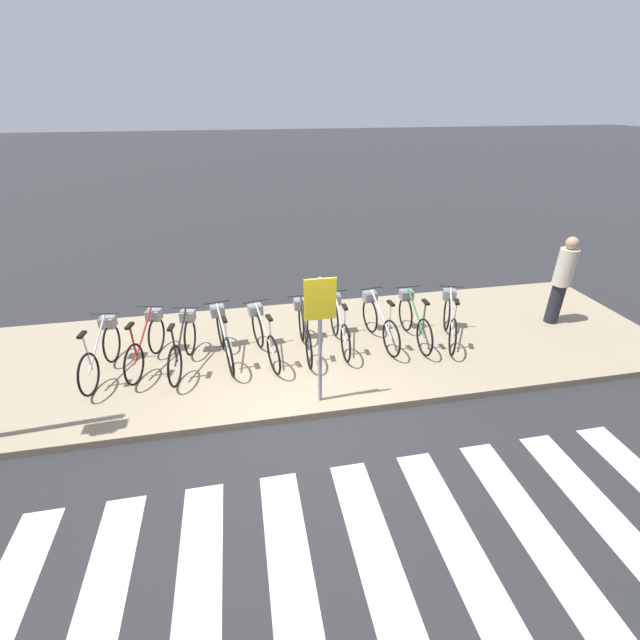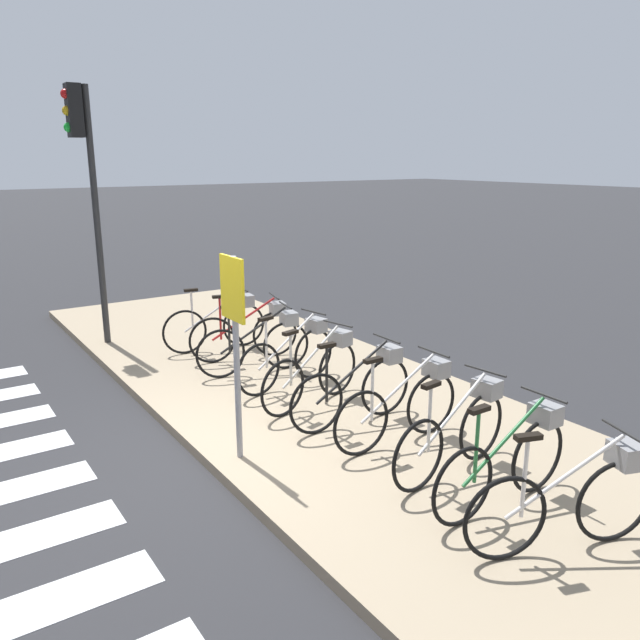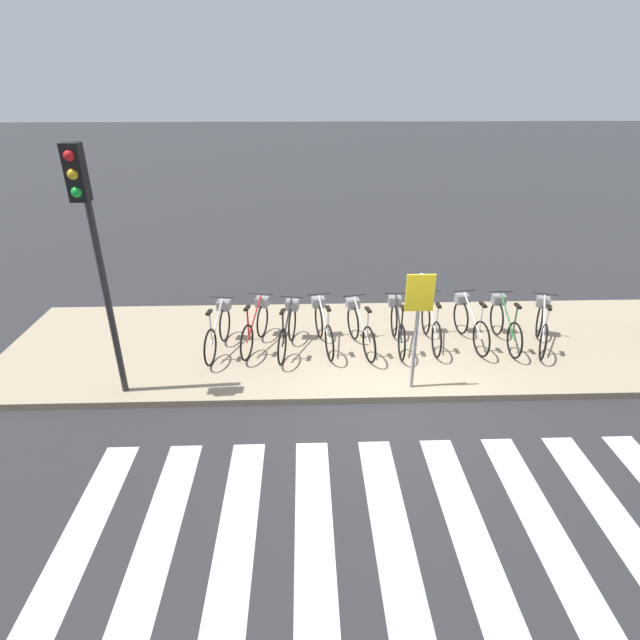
% 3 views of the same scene
% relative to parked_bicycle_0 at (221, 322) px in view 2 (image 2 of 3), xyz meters
% --- Properties ---
extents(ground_plane, '(120.00, 120.00, 0.00)m').
position_rel_parked_bicycle_0_xyz_m(ground_plane, '(3.04, -1.70, -0.56)').
color(ground_plane, '#2D2D30').
extents(sidewalk, '(14.26, 3.76, 0.12)m').
position_rel_parked_bicycle_0_xyz_m(sidewalk, '(3.04, 0.17, -0.50)').
color(sidewalk, tan).
rests_on(sidewalk, ground_plane).
extents(parked_bicycle_0, '(0.46, 1.60, 0.99)m').
position_rel_parked_bicycle_0_xyz_m(parked_bicycle_0, '(0.00, 0.00, 0.00)').
color(parked_bicycle_0, black).
rests_on(parked_bicycle_0, sidewalk).
extents(parked_bicycle_1, '(0.54, 1.57, 0.99)m').
position_rel_parked_bicycle_0_xyz_m(parked_bicycle_1, '(0.69, 0.15, 0.00)').
color(parked_bicycle_1, black).
rests_on(parked_bicycle_1, sidewalk).
extents(parked_bicycle_2, '(0.47, 1.59, 0.99)m').
position_rel_parked_bicycle_0_xyz_m(parked_bicycle_2, '(1.30, -0.02, 0.00)').
color(parked_bicycle_2, black).
rests_on(parked_bicycle_2, sidewalk).
extents(parked_bicycle_3, '(0.47, 1.59, 0.99)m').
position_rel_parked_bicycle_0_xyz_m(parked_bicycle_3, '(1.95, 0.09, 0.00)').
color(parked_bicycle_3, black).
rests_on(parked_bicycle_3, sidewalk).
extents(parked_bicycle_4, '(0.53, 1.58, 0.99)m').
position_rel_parked_bicycle_0_xyz_m(parked_bicycle_4, '(2.64, 0.01, 0.00)').
color(parked_bicycle_4, black).
rests_on(parked_bicycle_4, sidewalk).
extents(parked_bicycle_5, '(0.46, 1.61, 0.99)m').
position_rel_parked_bicycle_0_xyz_m(parked_bicycle_5, '(3.37, 0.08, 0.00)').
color(parked_bicycle_5, black).
rests_on(parked_bicycle_5, sidewalk).
extents(parked_bicycle_6, '(0.46, 1.61, 0.99)m').
position_rel_parked_bicycle_0_xyz_m(parked_bicycle_6, '(4.02, 0.17, 0.00)').
color(parked_bicycle_6, black).
rests_on(parked_bicycle_6, sidewalk).
extents(parked_bicycle_7, '(0.46, 1.60, 0.99)m').
position_rel_parked_bicycle_0_xyz_m(parked_bicycle_7, '(4.78, 0.16, 0.00)').
color(parked_bicycle_7, black).
rests_on(parked_bicycle_7, sidewalk).
extents(parked_bicycle_8, '(0.46, 1.61, 0.99)m').
position_rel_parked_bicycle_0_xyz_m(parked_bicycle_8, '(5.44, 0.09, 0.00)').
color(parked_bicycle_8, black).
rests_on(parked_bicycle_8, sidewalk).
extents(parked_bicycle_9, '(0.67, 1.53, 0.99)m').
position_rel_parked_bicycle_0_xyz_m(parked_bicycle_9, '(6.12, -0.02, 0.00)').
color(parked_bicycle_9, black).
rests_on(parked_bicycle_9, sidewalk).
extents(traffic_light, '(0.24, 0.40, 3.90)m').
position_rel_parked_bicycle_0_xyz_m(traffic_light, '(-1.37, -1.46, 2.35)').
color(traffic_light, '#2D2D2D').
rests_on(traffic_light, sidewalk).
extents(sign_post, '(0.44, 0.07, 2.01)m').
position_rel_parked_bicycle_0_xyz_m(sign_post, '(3.37, -1.41, 0.93)').
color(sign_post, '#99999E').
rests_on(sign_post, sidewalk).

